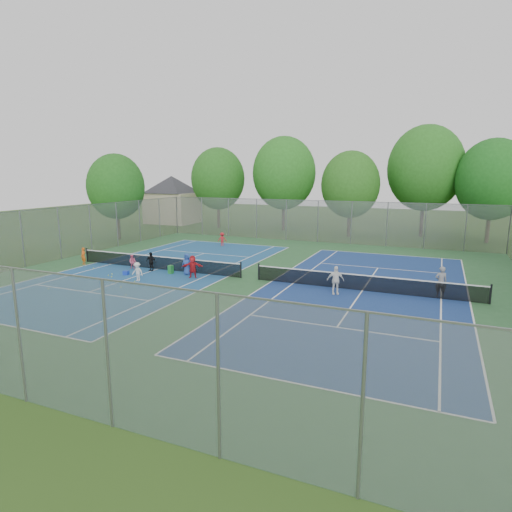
{
  "coord_description": "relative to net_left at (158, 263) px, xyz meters",
  "views": [
    {
      "loc": [
        10.71,
        -23.87,
        6.56
      ],
      "look_at": [
        0.0,
        1.0,
        1.3
      ],
      "focal_mm": 30.0,
      "sensor_mm": 36.0,
      "label": 1
    }
  ],
  "objects": [
    {
      "name": "tennis_ball_2",
      "position": [
        -2.76,
        -4.64,
        -0.42
      ],
      "size": [
        0.07,
        0.07,
        0.07
      ],
      "primitive_type": "sphere",
      "color": "#D0F238",
      "rests_on": "ground"
    },
    {
      "name": "tree_side_w",
      "position": [
        -12.0,
        10.0,
        4.79
      ],
      "size": [
        5.6,
        5.6,
        8.47
      ],
      "color": "#443326",
      "rests_on": "ground"
    },
    {
      "name": "fence_south",
      "position": [
        7.0,
        -16.0,
        1.54
      ],
      "size": [
        32.0,
        0.1,
        4.0
      ],
      "primitive_type": "cube",
      "color": "gray",
      "rests_on": "ground"
    },
    {
      "name": "net_right",
      "position": [
        14.0,
        0.0,
        0.0
      ],
      "size": [
        12.87,
        0.1,
        0.91
      ],
      "primitive_type": "cube",
      "color": "black",
      "rests_on": "ground"
    },
    {
      "name": "tree_nr",
      "position": [
        16.0,
        24.0,
        6.59
      ],
      "size": [
        7.6,
        7.6,
        11.42
      ],
      "color": "#443326",
      "rests_on": "ground"
    },
    {
      "name": "tree_nc",
      "position": [
        9.0,
        21.0,
        4.94
      ],
      "size": [
        6.0,
        6.0,
        8.85
      ],
      "color": "#443326",
      "rests_on": "ground"
    },
    {
      "name": "ball_hopper",
      "position": [
        1.61,
        -0.77,
        -0.18
      ],
      "size": [
        0.32,
        0.32,
        0.56
      ],
      "primitive_type": "cube",
      "rotation": [
        0.0,
        0.0,
        -0.12
      ],
      "color": "#248733",
      "rests_on": "ground"
    },
    {
      "name": "ball_crate",
      "position": [
        -0.89,
        -2.21,
        -0.32
      ],
      "size": [
        0.37,
        0.37,
        0.28
      ],
      "primitive_type": "cube",
      "rotation": [
        0.0,
        0.0,
        0.17
      ],
      "color": "#1735B2",
      "rests_on": "ground"
    },
    {
      "name": "teen_court_b",
      "position": [
        12.72,
        -1.28,
        0.34
      ],
      "size": [
        1.01,
        0.7,
        1.59
      ],
      "primitive_type": "imported",
      "rotation": [
        0.0,
        0.0,
        0.37
      ],
      "color": "white",
      "rests_on": "ground"
    },
    {
      "name": "court_left",
      "position": [
        0.0,
        0.0,
        -0.44
      ],
      "size": [
        10.97,
        23.77,
        0.01
      ],
      "primitive_type": "cube",
      "color": "navy",
      "rests_on": "court_pad"
    },
    {
      "name": "student_e",
      "position": [
        2.78,
        -0.6,
        0.26
      ],
      "size": [
        0.77,
        0.57,
        1.43
      ],
      "primitive_type": "imported",
      "rotation": [
        0.0,
        0.0,
        0.18
      ],
      "color": "#2A4B9B",
      "rests_on": "ground"
    },
    {
      "name": "tennis_ball_1",
      "position": [
        -1.78,
        -2.54,
        -0.42
      ],
      "size": [
        0.07,
        0.07,
        0.07
      ],
      "primitive_type": "sphere",
      "color": "#DEF138",
      "rests_on": "ground"
    },
    {
      "name": "tree_nl",
      "position": [
        1.0,
        23.0,
        6.09
      ],
      "size": [
        7.2,
        7.2,
        10.69
      ],
      "color": "#443326",
      "rests_on": "ground"
    },
    {
      "name": "tennis_ball_4",
      "position": [
        0.85,
        -3.51,
        -0.42
      ],
      "size": [
        0.07,
        0.07,
        0.07
      ],
      "primitive_type": "sphere",
      "color": "#BAE034",
      "rests_on": "ground"
    },
    {
      "name": "house",
      "position": [
        -15.0,
        24.0,
        3.76
      ],
      "size": [
        11.03,
        11.03,
        7.3
      ],
      "color": "#B7A88C",
      "rests_on": "ground"
    },
    {
      "name": "tennis_ball_3",
      "position": [
        2.34,
        -6.09,
        -0.42
      ],
      "size": [
        0.07,
        0.07,
        0.07
      ],
      "primitive_type": "sphere",
      "color": "#CFF138",
      "rests_on": "ground"
    },
    {
      "name": "tennis_ball_10",
      "position": [
        -2.56,
        -6.86,
        -0.42
      ],
      "size": [
        0.07,
        0.07,
        0.07
      ],
      "primitive_type": "sphere",
      "color": "#A7CD2F",
      "rests_on": "ground"
    },
    {
      "name": "net_left",
      "position": [
        0.0,
        0.0,
        0.0
      ],
      "size": [
        12.87,
        0.1,
        0.91
      ],
      "primitive_type": "cube",
      "color": "black",
      "rests_on": "ground"
    },
    {
      "name": "fence_west",
      "position": [
        -9.0,
        0.0,
        1.54
      ],
      "size": [
        0.1,
        32.0,
        4.0
      ],
      "primitive_type": "cube",
      "rotation": [
        0.0,
        0.0,
        1.57
      ],
      "color": "gray",
      "rests_on": "ground"
    },
    {
      "name": "student_b",
      "position": [
        -1.65,
        -0.6,
        0.05
      ],
      "size": [
        0.57,
        0.49,
        1.0
      ],
      "primitive_type": "imported",
      "rotation": [
        0.0,
        0.0,
        0.26
      ],
      "color": "#E4587C",
      "rests_on": "ground"
    },
    {
      "name": "tree_ne",
      "position": [
        22.0,
        22.0,
        5.51
      ],
      "size": [
        6.6,
        6.6,
        9.77
      ],
      "color": "#443326",
      "rests_on": "ground"
    },
    {
      "name": "tennis_ball_7",
      "position": [
        1.27,
        -4.03,
        -0.42
      ],
      "size": [
        0.07,
        0.07,
        0.07
      ],
      "primitive_type": "sphere",
      "color": "#C0D732",
      "rests_on": "ground"
    },
    {
      "name": "instructor",
      "position": [
        18.04,
        0.42,
        0.39
      ],
      "size": [
        0.71,
        0.57,
        1.69
      ],
      "primitive_type": "imported",
      "rotation": [
        0.0,
        0.0,
        3.43
      ],
      "color": "gray",
      "rests_on": "ground"
    },
    {
      "name": "tennis_ball_5",
      "position": [
        -4.2,
        -1.68,
        -0.42
      ],
      "size": [
        0.07,
        0.07,
        0.07
      ],
      "primitive_type": "sphere",
      "color": "#BDDA32",
      "rests_on": "ground"
    },
    {
      "name": "tennis_ball_8",
      "position": [
        -1.74,
        -2.91,
        -0.42
      ],
      "size": [
        0.07,
        0.07,
        0.07
      ],
      "primitive_type": "sphere",
      "color": "yellow",
      "rests_on": "ground"
    },
    {
      "name": "ground",
      "position": [
        7.0,
        0.0,
        -0.46
      ],
      "size": [
        120.0,
        120.0,
        0.0
      ],
      "primitive_type": "plane",
      "color": "#2C4D18",
      "rests_on": "ground"
    },
    {
      "name": "fence_north",
      "position": [
        7.0,
        16.0,
        1.54
      ],
      "size": [
        32.0,
        0.1,
        4.0
      ],
      "primitive_type": "cube",
      "color": "gray",
      "rests_on": "ground"
    },
    {
      "name": "tennis_ball_9",
      "position": [
        0.99,
        -4.9,
        -0.42
      ],
      "size": [
        0.07,
        0.07,
        0.07
      ],
      "primitive_type": "sphere",
      "color": "#DCEE37",
      "rests_on": "ground"
    },
    {
      "name": "court_pad",
      "position": [
        7.0,
        0.0,
        -0.45
      ],
      "size": [
        32.0,
        32.0,
        0.01
      ],
      "primitive_type": "cube",
      "color": "#2B5B31",
      "rests_on": "ground"
    },
    {
      "name": "student_a",
      "position": [
        -5.93,
        -0.8,
        0.16
      ],
      "size": [
        0.51,
        0.4,
        1.24
      ],
      "primitive_type": "imported",
      "rotation": [
        0.0,
        0.0,
        -0.25
      ],
      "color": "orange",
      "rests_on": "ground"
    },
    {
      "name": "tennis_ball_0",
      "position": [
        -1.27,
        -3.16,
        -0.42
      ],
      "size": [
        0.07,
        0.07,
        0.07
      ],
      "primitive_type": "sphere",
      "color": "yellow",
      "rests_on": "ground"
    },
    {
      "name": "student_d",
      "position": [
        -0.09,
        -0.6,
        0.2
      ],
      "size": [
        0.78,
        0.35,
        1.31
      ],
      "primitive_type": "imported",
      "rotation": [
        0.0,
        0.0,
        -0.05
      ],
      "color": "black",
      "rests_on": "ground"
    },
    {
      "name": "tennis_ball_6",
      "position": [
        -0.18,
        -4.04,
        -0.42
      ],
      "size": [
        0.07,
        0.07,
        0.07
      ],
      "primitive_type": "sphere",
      "color": "yellow",
      "rests_on": "ground"
    },
    {
      "name": "tree_nw",
      "position": [
        -7.0,
        22.0,
        5.44
      ],
      "size": [
        6.4,
        6.4,
        9.58
      ],
      "color": "#443326",
      "rests_on": "ground"
    },
    {
      "name": "student_f",
      "position": [
        3.54,
        -1.15,
        0.27
      ],
      "size": [
        1.4,
        0.91,
        1.45
      ],
      "primitive_type": "imported",
      "rotation": [
        0.0,
        0.0,
        0.39
      ],
      "color": "red",
      "rests_on": "ground"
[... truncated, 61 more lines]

